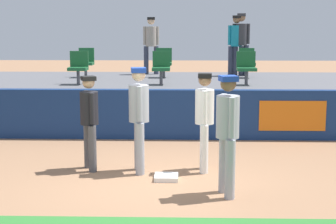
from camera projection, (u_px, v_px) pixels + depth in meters
name	position (u px, v px, depth m)	size (l,w,h in m)	color
ground_plane	(152.00, 182.00, 8.86)	(60.00, 60.00, 0.00)	#936B4C
first_base	(166.00, 177.00, 9.02)	(0.40, 0.40, 0.08)	white
player_fielder_home	(205.00, 115.00, 9.40)	(0.35, 0.55, 1.76)	white
player_runner_visitor	(139.00, 112.00, 9.31)	(0.40, 0.52, 1.87)	#9EA3AD
player_coach_visitor	(228.00, 127.00, 8.02)	(0.42, 0.51, 1.86)	#9EA3AD
player_umpire	(89.00, 116.00, 9.48)	(0.43, 0.44, 1.70)	#4C4C51
field_wall	(161.00, 114.00, 12.15)	(18.00, 0.26, 1.14)	navy
bleacher_platform	(165.00, 99.00, 14.69)	(18.00, 4.80, 1.09)	#59595E
seat_front_left	(78.00, 66.00, 13.47)	(0.47, 0.44, 0.84)	#4C4C51
seat_back_left	(86.00, 61.00, 15.25)	(0.44, 0.44, 0.84)	#4C4C51
seat_front_right	(246.00, 66.00, 13.35)	(0.48, 0.44, 0.84)	#4C4C51
seat_front_center	(161.00, 66.00, 13.41)	(0.45, 0.44, 0.84)	#4C4C51
seat_back_center	(164.00, 61.00, 15.19)	(0.45, 0.44, 0.84)	#4C4C51
seat_back_right	(247.00, 61.00, 15.12)	(0.44, 0.44, 0.84)	#4C4C51
spectator_hooded	(151.00, 41.00, 16.10)	(0.48, 0.35, 1.72)	#33384C
spectator_capped	(241.00, 40.00, 15.62)	(0.51, 0.39, 1.83)	#33384C
spectator_casual	(236.00, 41.00, 15.64)	(0.50, 0.35, 1.77)	#33384C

